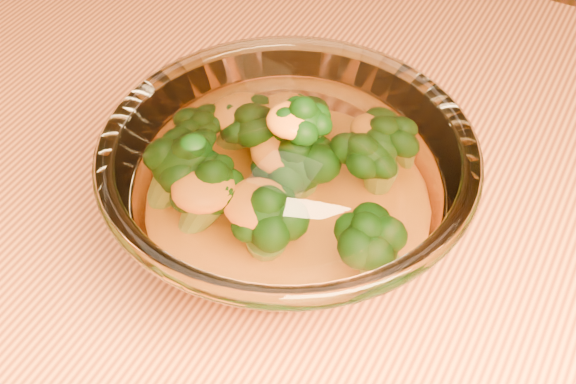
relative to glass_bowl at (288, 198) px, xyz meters
The scene contains 3 objects.
glass_bowl is the anchor object (origin of this frame).
cheese_sauce 0.02m from the glass_bowl, ahead, with size 0.12×0.12×0.03m, color orange.
broccoli_heap 0.02m from the glass_bowl, 150.67° to the left, with size 0.16×0.13×0.07m.
Camera 1 is at (0.10, -0.26, 1.14)m, focal length 50.00 mm.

